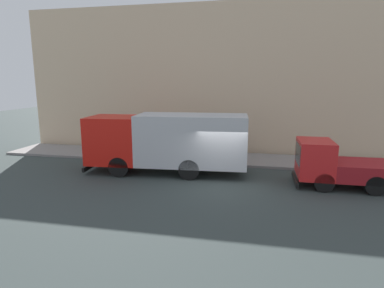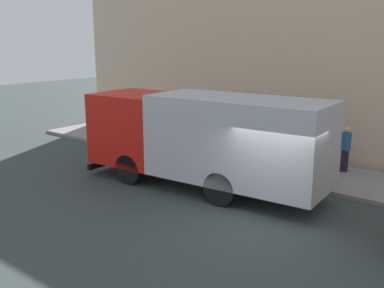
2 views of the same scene
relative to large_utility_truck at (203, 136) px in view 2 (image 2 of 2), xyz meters
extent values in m
plane|color=#353E3D|center=(-1.06, -3.10, -1.79)|extent=(80.00, 80.00, 0.00)
cube|color=gray|center=(3.59, -3.10, -1.72)|extent=(3.30, 30.00, 0.14)
cube|color=beige|center=(5.75, -3.10, 3.16)|extent=(0.50, 30.00, 9.91)
cube|color=red|center=(-0.21, 2.87, -0.02)|extent=(2.60, 2.86, 2.49)
cube|color=black|center=(-0.31, 4.20, 0.28)|extent=(2.02, 0.21, 1.40)
cube|color=silver|center=(0.10, -1.32, 0.06)|extent=(2.82, 5.88, 2.65)
cube|color=black|center=(-0.31, 4.28, -1.50)|extent=(2.32, 0.29, 0.24)
cylinder|color=black|center=(-1.22, 2.26, -1.27)|extent=(0.38, 1.07, 1.05)
cylinder|color=black|center=(0.88, 2.41, -1.27)|extent=(0.38, 1.07, 1.05)
cylinder|color=black|center=(-0.96, -1.40, -1.27)|extent=(0.38, 1.07, 1.05)
cylinder|color=black|center=(1.15, -1.24, -1.27)|extent=(0.38, 1.07, 1.05)
cylinder|color=brown|center=(4.54, -0.26, -1.19)|extent=(0.30, 0.30, 0.91)
cylinder|color=tan|center=(4.54, -0.26, -0.46)|extent=(0.40, 0.40, 0.56)
sphere|color=#986148|center=(4.54, -0.26, -0.07)|extent=(0.21, 0.21, 0.21)
cylinder|color=black|center=(4.42, -3.23, -1.24)|extent=(0.38, 0.38, 0.82)
cylinder|color=#265891|center=(4.42, -3.23, -0.50)|extent=(0.50, 0.50, 0.64)
sphere|color=#DBB185|center=(4.42, -3.23, -0.08)|extent=(0.21, 0.21, 0.21)
cylinder|color=#413D4B|center=(3.79, -1.90, -1.20)|extent=(0.35, 0.35, 0.91)
cylinder|color=maroon|center=(3.79, -1.90, -0.42)|extent=(0.46, 0.46, 0.64)
sphere|color=olive|center=(3.79, -1.90, 0.00)|extent=(0.21, 0.21, 0.21)
cylinder|color=#4C5156|center=(2.35, 0.47, -0.26)|extent=(0.08, 0.08, 2.78)
cube|color=blue|center=(2.35, 0.49, 0.88)|extent=(0.44, 0.03, 0.36)
camera|label=1|loc=(-16.20, -4.80, 3.12)|focal=30.17mm
camera|label=2|loc=(-11.53, -8.68, 3.19)|focal=41.85mm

